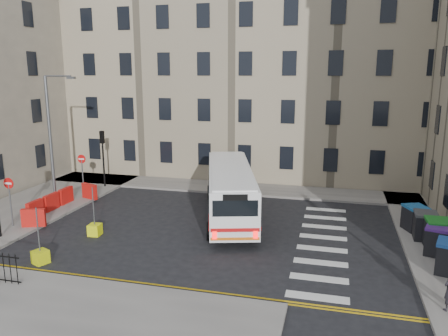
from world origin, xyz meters
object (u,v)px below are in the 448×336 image
at_px(bus, 230,189).
at_px(wheelie_bin_b, 438,240).
at_px(streetlamp, 50,138).
at_px(bollard_chevron, 41,257).
at_px(wheelie_bin_d, 425,226).
at_px(bollard_yellow, 95,230).
at_px(wheelie_bin_e, 415,218).
at_px(wheelie_bin_c, 438,234).

height_order(bus, wheelie_bin_b, bus).
xyz_separation_m(streetlamp, bus, (11.51, 0.49, -2.66)).
height_order(streetlamp, bollard_chevron, streetlamp).
bearing_deg(wheelie_bin_d, bollard_chevron, -154.77).
relative_size(wheelie_bin_b, bollard_yellow, 2.47).
height_order(streetlamp, wheelie_bin_e, streetlamp).
bearing_deg(wheelie_bin_c, bus, 166.68).
distance_m(bus, bollard_chevron, 10.86).
distance_m(wheelie_bin_c, bollard_chevron, 18.37).
xyz_separation_m(wheelie_bin_b, wheelie_bin_e, (-0.49, 3.15, -0.02)).
relative_size(wheelie_bin_b, wheelie_bin_e, 0.99).
height_order(wheelie_bin_b, wheelie_bin_c, wheelie_bin_c).
height_order(wheelie_bin_c, wheelie_bin_e, wheelie_bin_c).
relative_size(wheelie_bin_c, bollard_yellow, 2.38).
bearing_deg(bus, streetlamp, 166.11).
bearing_deg(wheelie_bin_e, wheelie_bin_b, -103.21).
bearing_deg(streetlamp, wheelie_bin_c, -5.47).
distance_m(wheelie_bin_d, wheelie_bin_e, 1.26).
relative_size(wheelie_bin_b, bollard_chevron, 2.47).
bearing_deg(wheelie_bin_c, wheelie_bin_b, -100.17).
bearing_deg(wheelie_bin_c, bollard_chevron, -161.00).
bearing_deg(bus, wheelie_bin_b, -33.65).
distance_m(wheelie_bin_c, wheelie_bin_d, 1.27).
bearing_deg(bollard_chevron, wheelie_bin_d, 22.57).
bearing_deg(wheelie_bin_d, bollard_yellow, -165.76).
height_order(wheelie_bin_d, bollard_chevron, wheelie_bin_d).
xyz_separation_m(wheelie_bin_b, wheelie_bin_d, (-0.21, 1.92, 0.02)).
distance_m(streetlamp, wheelie_bin_e, 21.95).
distance_m(streetlamp, bus, 11.83).
height_order(wheelie_bin_b, wheelie_bin_e, wheelie_bin_b).
relative_size(wheelie_bin_d, wheelie_bin_e, 0.92).
height_order(bus, bollard_chevron, bus).
bearing_deg(wheelie_bin_d, wheelie_bin_b, -80.99).
bearing_deg(wheelie_bin_e, wheelie_bin_c, -97.87).
bearing_deg(bollard_chevron, wheelie_bin_e, 26.37).
distance_m(streetlamp, bollard_yellow, 8.00).
bearing_deg(wheelie_bin_b, wheelie_bin_d, 113.51).
relative_size(wheelie_bin_b, wheelie_bin_c, 1.04).
relative_size(wheelie_bin_d, bollard_yellow, 2.30).
bearing_deg(wheelie_bin_c, wheelie_bin_d, 106.07).
height_order(wheelie_bin_b, bollard_yellow, wheelie_bin_b).
relative_size(wheelie_bin_d, bollard_chevron, 2.30).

